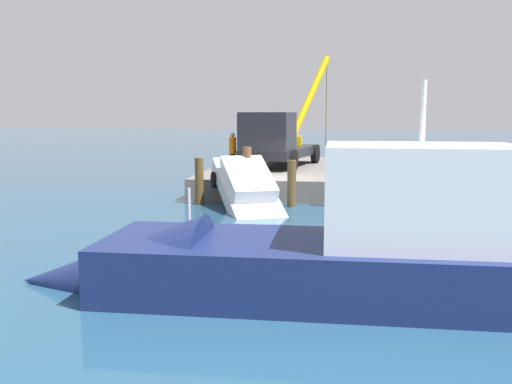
% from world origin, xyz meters
% --- Properties ---
extents(ground, '(200.00, 200.00, 0.00)m').
position_xyz_m(ground, '(0.00, 0.00, 0.00)').
color(ground, navy).
extents(dock, '(12.71, 7.67, 0.90)m').
position_xyz_m(dock, '(-5.22, 0.00, 0.45)').
color(dock, slate).
rests_on(dock, ground).
extents(crane_truck, '(7.89, 4.22, 5.85)m').
position_xyz_m(crane_truck, '(-4.54, -0.65, 2.23)').
color(crane_truck, black).
rests_on(crane_truck, dock).
extents(dock_worker, '(0.34, 0.34, 1.76)m').
position_xyz_m(dock_worker, '(-3.27, -2.65, 1.80)').
color(dock_worker, black).
rests_on(dock_worker, dock).
extents(salvaged_car, '(4.88, 3.55, 2.77)m').
position_xyz_m(salvaged_car, '(2.81, -0.94, 0.73)').
color(salvaged_car, silver).
rests_on(salvaged_car, ground).
extents(moored_yacht, '(3.05, 13.24, 5.67)m').
position_xyz_m(moored_yacht, '(12.88, 1.84, 0.33)').
color(moored_yacht, navy).
rests_on(moored_yacht, ground).
extents(piling_near, '(0.34, 0.34, 1.84)m').
position_xyz_m(piling_near, '(1.77, -3.06, 0.92)').
color(piling_near, brown).
rests_on(piling_near, ground).
extents(piling_mid, '(0.33, 0.33, 2.29)m').
position_xyz_m(piling_mid, '(1.78, -1.14, 1.14)').
color(piling_mid, brown).
rests_on(piling_mid, ground).
extents(piling_far, '(0.34, 0.34, 1.80)m').
position_xyz_m(piling_far, '(1.87, 0.61, 0.90)').
color(piling_far, brown).
rests_on(piling_far, ground).
extents(piling_end, '(0.34, 0.34, 2.07)m').
position_xyz_m(piling_end, '(1.82, 2.56, 1.04)').
color(piling_end, brown).
rests_on(piling_end, ground).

